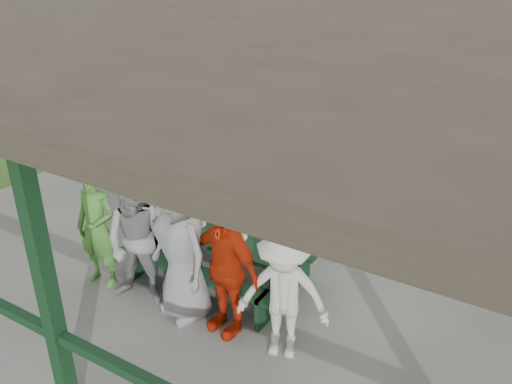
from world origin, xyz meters
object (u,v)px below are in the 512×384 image
Objects in this scene: contestant_red at (225,268)px; spectator_lblue at (297,155)px; contestant_grey_left at (138,242)px; spectator_grey at (403,171)px; picnic_table_near at (219,249)px; contestant_green at (97,227)px; picnic_table_far at (285,191)px; farm_trailer at (365,78)px; contestant_grey_mid at (181,246)px; spectator_blue at (247,124)px; contestant_white_fedora at (283,295)px.

spectator_lblue is (-1.02, 3.80, -0.15)m from contestant_red.
spectator_lblue is at bearing 71.42° from contestant_grey_left.
contestant_red is at bearing 87.76° from spectator_grey.
contestant_green is at bearing -146.48° from picnic_table_near.
farm_trailer is (-1.47, 7.46, 0.06)m from picnic_table_far.
contestant_grey_left is 1.01× the size of spectator_grey.
farm_trailer is at bearing -53.45° from spectator_grey.
contestant_grey_mid reaches higher than spectator_blue.
contestant_grey_left is 0.90× the size of spectator_blue.
spectator_blue is at bearing 3.97° from spectator_grey.
spectator_lblue is (-1.80, 3.82, -0.08)m from contestant_white_fedora.
spectator_grey is at bearing 45.64° from contestant_grey_left.
spectator_blue is 1.13× the size of spectator_grey.
contestant_red reaches higher than spectator_grey.
picnic_table_far is 3.22m from contestant_white_fedora.
spectator_blue is (-1.58, 1.36, 0.47)m from picnic_table_far.
contestant_grey_left reaches higher than picnic_table_far.
spectator_lblue is 6.57m from farm_trailer.
farm_trailer is at bearing 99.28° from picnic_table_near.
contestant_red reaches higher than contestant_green.
spectator_lblue is (0.95, 3.86, -0.13)m from contestant_green.
picnic_table_near is 9.58m from farm_trailer.
contestant_white_fedora is 0.86× the size of spectator_blue.
picnic_table_far is at bearing 152.88° from spectator_blue.
picnic_table_far is at bearing 111.33° from contestant_grey_mid.
contestant_grey_left reaches higher than picnic_table_near.
spectator_grey is (2.13, 3.85, -0.01)m from contestant_grey_left.
contestant_green is 4.25m from spectator_blue.
contestant_green is 0.98× the size of contestant_grey_left.
contestant_red is (0.65, -0.80, 0.39)m from picnic_table_near.
contestant_red is (0.61, 0.02, -0.10)m from contestant_grey_mid.
farm_trailer reaches higher than picnic_table_near.
contestant_grey_mid is at bearing -87.05° from picnic_table_near.
contestant_white_fedora is at bearing -30.17° from picnic_table_near.
contestant_green is (-1.32, -0.87, 0.37)m from picnic_table_near.
contestant_grey_left is (-0.59, -0.89, 0.39)m from picnic_table_near.
contestant_red is 4.76m from spectator_blue.
picnic_table_far is at bearing 92.26° from picnic_table_near.
contestant_red is at bearing -51.00° from picnic_table_near.
picnic_table_far is 0.79× the size of farm_trailer.
picnic_table_far is 2.87m from contestant_grey_mid.
contestant_grey_left is at bearing 117.72° from spectator_blue.
farm_trailer reaches higher than picnic_table_far.
spectator_lblue is at bearing 96.92° from contestant_white_fedora.
contestant_white_fedora is 3.79m from spectator_grey.
picnic_table_far is 1.06m from spectator_lblue.
spectator_lblue is 1.92m from spectator_grey.
picnic_table_near is 1.24× the size of spectator_blue.
spectator_blue is (-1.70, 4.18, -0.01)m from contestant_grey_mid.
picnic_table_near is at bearing 41.21° from contestant_grey_left.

